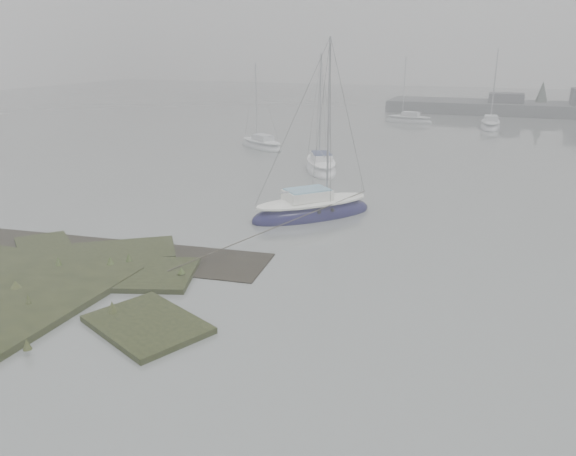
# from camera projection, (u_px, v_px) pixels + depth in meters

# --- Properties ---
(ground) EXTENTS (160.00, 160.00, 0.00)m
(ground) POSITION_uv_depth(u_px,v_px,m) (366.00, 152.00, 43.87)
(ground) COLOR slate
(ground) RESTS_ON ground
(sailboat_main) EXTENTS (5.88, 6.07, 8.98)m
(sailboat_main) POSITION_uv_depth(u_px,v_px,m) (312.00, 211.00, 27.25)
(sailboat_main) COLOR #0D0C38
(sailboat_main) RESTS_ON ground
(sailboat_white) EXTENTS (4.14, 5.97, 8.06)m
(sailboat_white) POSITION_uv_depth(u_px,v_px,m) (321.00, 167.00, 37.24)
(sailboat_white) COLOR white
(sailboat_white) RESTS_ON ground
(sailboat_far_a) EXTENTS (5.20, 4.14, 7.19)m
(sailboat_far_a) POSITION_uv_depth(u_px,v_px,m) (262.00, 145.00, 45.45)
(sailboat_far_a) COLOR #B4B9BD
(sailboat_far_a) RESTS_ON ground
(sailboat_far_b) EXTENTS (2.23, 5.98, 8.31)m
(sailboat_far_b) POSITION_uv_depth(u_px,v_px,m) (490.00, 126.00, 56.50)
(sailboat_far_b) COLOR silver
(sailboat_far_b) RESTS_ON ground
(sailboat_far_c) EXTENTS (5.43, 2.48, 7.38)m
(sailboat_far_c) POSITION_uv_depth(u_px,v_px,m) (408.00, 120.00, 60.87)
(sailboat_far_c) COLOR #ABB0B5
(sailboat_far_c) RESTS_ON ground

